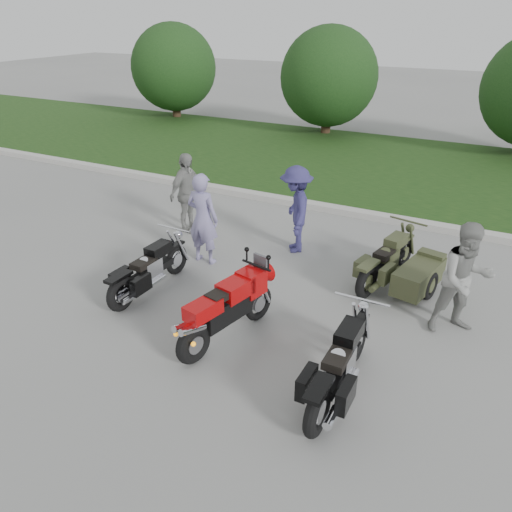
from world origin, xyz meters
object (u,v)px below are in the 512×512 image
at_px(sportbike_red, 226,309).
at_px(person_denim, 296,210).
at_px(person_back, 187,193).
at_px(cruiser_left, 147,272).
at_px(person_grey, 465,279).
at_px(person_stripe, 203,219).
at_px(cruiser_right, 338,369).
at_px(cruiser_sidecar, 404,271).

distance_m(sportbike_red, person_denim, 3.39).
bearing_deg(person_denim, person_back, -115.99).
relative_size(sportbike_red, cruiser_left, 0.97).
relative_size(person_denim, person_back, 1.01).
bearing_deg(person_grey, person_stripe, 144.12).
distance_m(sportbike_red, cruiser_right, 1.92).
xyz_separation_m(cruiser_left, person_denim, (1.58, 2.77, 0.48)).
distance_m(cruiser_right, cruiser_sidecar, 3.13).
relative_size(cruiser_right, person_grey, 1.23).
bearing_deg(person_back, sportbike_red, -133.75).
height_order(person_grey, person_back, person_grey).
bearing_deg(person_stripe, person_denim, -136.36).
bearing_deg(cruiser_left, cruiser_right, -12.11).
relative_size(cruiser_sidecar, person_grey, 1.17).
xyz_separation_m(sportbike_red, person_back, (-2.86, 3.21, 0.32)).
bearing_deg(cruiser_sidecar, person_back, -173.48).
distance_m(cruiser_right, person_denim, 4.38).
height_order(cruiser_sidecar, person_stripe, person_stripe).
height_order(person_grey, person_denim, person_grey).
height_order(cruiser_right, person_stripe, person_stripe).
xyz_separation_m(cruiser_left, person_back, (-0.94, 2.63, 0.47)).
bearing_deg(cruiser_right, person_stripe, 145.60).
relative_size(cruiser_right, person_denim, 1.23).
height_order(cruiser_right, cruiser_sidecar, cruiser_right).
relative_size(sportbike_red, cruiser_right, 0.91).
relative_size(cruiser_right, cruiser_sidecar, 1.05).
xyz_separation_m(cruiser_sidecar, person_denim, (-2.35, 0.63, 0.51)).
bearing_deg(person_denim, cruiser_left, -58.98).
xyz_separation_m(sportbike_red, person_denim, (-0.34, 3.36, 0.33)).
bearing_deg(person_denim, cruiser_sidecar, 45.72).
distance_m(cruiser_sidecar, person_stripe, 3.81).
distance_m(cruiser_left, person_stripe, 1.59).
bearing_deg(person_denim, cruiser_right, 1.22).
bearing_deg(person_stripe, cruiser_right, 146.00).
xyz_separation_m(person_stripe, person_denim, (1.37, 1.28, -0.01)).
bearing_deg(person_stripe, cruiser_sidecar, -169.45).
relative_size(cruiser_left, cruiser_right, 0.94).
distance_m(person_stripe, person_grey, 4.74).
xyz_separation_m(cruiser_right, cruiser_sidecar, (0.14, 3.12, -0.05)).
height_order(person_stripe, person_grey, person_stripe).
distance_m(cruiser_right, person_grey, 2.59).
xyz_separation_m(cruiser_right, person_stripe, (-3.58, 2.48, 0.47)).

